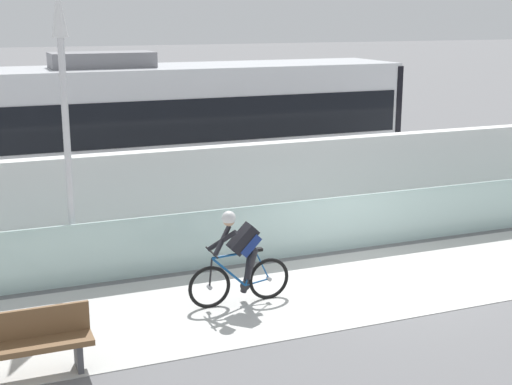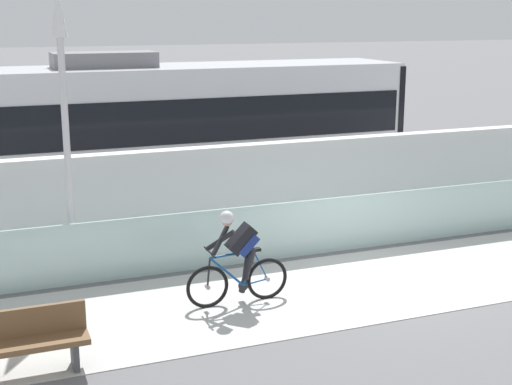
{
  "view_description": "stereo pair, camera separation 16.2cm",
  "coord_description": "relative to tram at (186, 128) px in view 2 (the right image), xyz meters",
  "views": [
    {
      "loc": [
        -6.81,
        -10.61,
        4.69
      ],
      "look_at": [
        -1.58,
        2.35,
        1.25
      ],
      "focal_mm": 51.15,
      "sensor_mm": 36.0,
      "label": 1
    },
    {
      "loc": [
        -6.66,
        -10.67,
        4.69
      ],
      "look_at": [
        -1.58,
        2.35,
        1.25
      ],
      "focal_mm": 51.15,
      "sensor_mm": 36.0,
      "label": 2
    }
  ],
  "objects": [
    {
      "name": "bench",
      "position": [
        -4.55,
        -8.14,
        -1.41
      ],
      "size": [
        1.6,
        0.45,
        0.89
      ],
      "color": "brown",
      "rests_on": "ground"
    },
    {
      "name": "cyclist_on_bike",
      "position": [
        -1.11,
        -6.85,
        -1.11
      ],
      "size": [
        1.77,
        0.58,
        1.61
      ],
      "color": "black",
      "rests_on": "ground"
    },
    {
      "name": "concrete_barrier_wall",
      "position": [
        1.71,
        -3.2,
        -0.9
      ],
      "size": [
        32.0,
        0.36,
        1.98
      ],
      "primitive_type": "cube",
      "color": "white",
      "rests_on": "ground"
    },
    {
      "name": "tram",
      "position": [
        0.0,
        0.0,
        0.0
      ],
      "size": [
        11.06,
        2.54,
        3.81
      ],
      "color": "silver",
      "rests_on": "ground"
    },
    {
      "name": "ground_plane",
      "position": [
        1.71,
        -6.85,
        -1.89
      ],
      "size": [
        200.0,
        200.0,
        0.0
      ],
      "primitive_type": "plane",
      "color": "slate"
    },
    {
      "name": "glass_parapet",
      "position": [
        1.71,
        -5.0,
        -1.33
      ],
      "size": [
        32.0,
        0.05,
        1.12
      ],
      "primitive_type": "cube",
      "color": "silver",
      "rests_on": "ground"
    },
    {
      "name": "bike_path_deck",
      "position": [
        1.71,
        -6.85,
        -1.89
      ],
      "size": [
        32.0,
        3.2,
        0.01
      ],
      "primitive_type": "cube",
      "color": "beige",
      "rests_on": "ground"
    },
    {
      "name": "tram_rail_far",
      "position": [
        1.71,
        0.72,
        -1.89
      ],
      "size": [
        32.0,
        0.08,
        0.01
      ],
      "primitive_type": "cube",
      "color": "#595654",
      "rests_on": "ground"
    },
    {
      "name": "tram_rail_near",
      "position": [
        1.71,
        -0.72,
        -1.89
      ],
      "size": [
        32.0,
        0.08,
        0.01
      ],
      "primitive_type": "cube",
      "color": "#595654",
      "rests_on": "ground"
    },
    {
      "name": "lamp_post_antenna",
      "position": [
        -3.48,
        -4.7,
        1.4
      ],
      "size": [
        0.28,
        0.28,
        5.2
      ],
      "color": "gray",
      "rests_on": "ground"
    }
  ]
}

